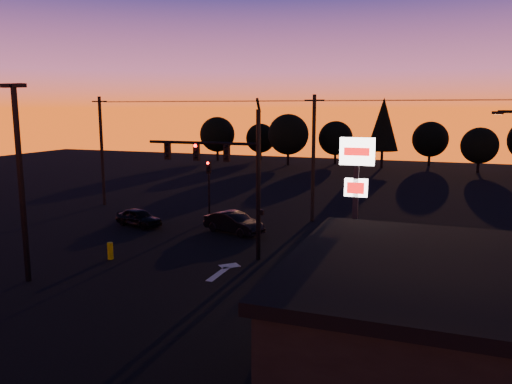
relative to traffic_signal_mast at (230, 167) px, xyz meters
The scene contains 21 objects.
ground 6.35m from the traffic_signal_mast, 88.59° to the right, with size 120.00×120.00×0.00m, color black.
lane_arrow 5.48m from the traffic_signal_mast, 75.57° to the right, with size 1.20×3.10×0.01m.
traffic_signal_mast is the anchor object (origin of this frame).
secondary_signal 9.19m from the traffic_signal_mast, 123.19° to the left, with size 0.30×0.31×4.35m.
parking_lot_light 10.19m from the traffic_signal_mast, 136.63° to the right, with size 1.25×0.30×9.14m.
pylon_sign 7.52m from the traffic_signal_mast, 19.36° to the right, with size 1.50×0.28×6.80m.
utility_pole_0 18.79m from the traffic_signal_mast, 147.82° to the left, with size 1.40×0.26×9.00m.
utility_pole_1 10.23m from the traffic_signal_mast, 78.16° to the left, with size 1.40×0.26×9.00m.
power_wires 10.85m from the traffic_signal_mast, 78.16° to the left, with size 36.00×1.22×0.07m.
bollard 7.90m from the traffic_signal_mast, 155.05° to the right, with size 0.31×0.31×0.92m, color #C2BB01.
tree_0 50.96m from the traffic_signal_mast, 115.46° to the left, with size 5.36×5.36×6.74m.
tree_1 51.54m from the traffic_signal_mast, 107.98° to the left, with size 4.54×4.54×5.71m.
tree_2 45.11m from the traffic_signal_mast, 102.68° to the left, with size 5.77×5.78×7.26m.
tree_3 48.18m from the traffic_signal_mast, 94.65° to the left, with size 4.95×4.95×6.22m.
tree_4 45.12m from the traffic_signal_mast, 86.06° to the left, with size 4.18×4.18×9.50m.
tree_5 50.84m from the traffic_signal_mast, 79.69° to the left, with size 4.95×4.95×6.22m.
tree_6 46.55m from the traffic_signal_mast, 71.06° to the left, with size 4.54×4.54×5.71m.
car_left 10.73m from the traffic_signal_mast, 153.56° to the left, with size 1.43×3.56×1.21m, color black.
car_mid 6.72m from the traffic_signal_mast, 111.13° to the left, with size 1.46×4.20×1.38m, color black.
car_right 9.36m from the traffic_signal_mast, 36.50° to the left, with size 2.00×4.91×1.42m, color black.
suv_parked 11.30m from the traffic_signal_mast, 46.43° to the right, with size 2.40×5.20×1.45m, color black.
Camera 1 is at (10.39, -20.39, 8.06)m, focal length 35.00 mm.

